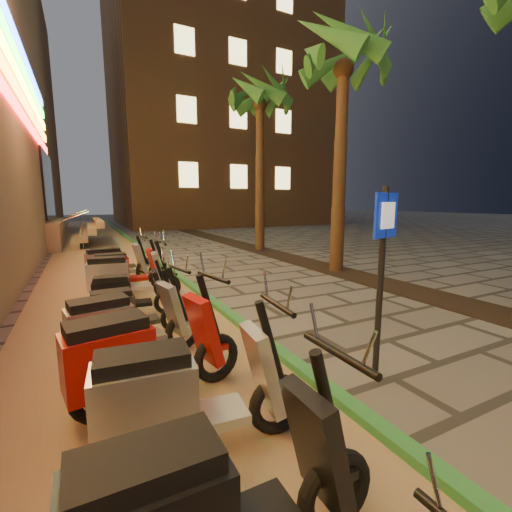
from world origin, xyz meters
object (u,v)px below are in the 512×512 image
pedestrian_sign (383,258)px  scooter_4 (205,509)px  scooter_11 (124,270)px  scooter_6 (139,356)px  scooter_9 (126,294)px  scooter_10 (123,277)px  scooter_7 (123,326)px  scooter_8 (128,311)px  scooter_5 (181,396)px  scooter_12 (113,264)px  scooter_13 (118,260)px

pedestrian_sign → scooter_4: (-2.52, -1.27, -0.90)m
scooter_4 → scooter_11: size_ratio=1.04×
scooter_6 → pedestrian_sign: bearing=-24.0°
scooter_6 → scooter_9: scooter_6 is taller
scooter_4 → scooter_10: (0.22, 5.82, 0.01)m
scooter_11 → scooter_10: bearing=-98.2°
scooter_7 → scooter_8: (0.16, 0.86, -0.08)m
scooter_5 → scooter_12: (0.02, 6.70, -0.02)m
pedestrian_sign → scooter_5: (-2.37, -0.23, -0.90)m
scooter_7 → scooter_11: size_ratio=1.01×
scooter_6 → scooter_7: scooter_6 is taller
scooter_10 → scooter_12: (-0.04, 1.92, -0.03)m
scooter_4 → scooter_9: 4.83m
scooter_5 → scooter_7: bearing=102.5°
scooter_7 → scooter_9: (0.24, 1.87, -0.08)m
scooter_8 → scooter_12: (0.10, 3.94, 0.07)m
scooter_5 → scooter_7: 1.92m
scooter_6 → scooter_11: size_ratio=1.09×
scooter_8 → scooter_11: (0.25, 2.94, 0.07)m
pedestrian_sign → scooter_8: pedestrian_sign is taller
scooter_6 → scooter_13: scooter_6 is taller
scooter_11 → scooter_4: bearing=-94.6°
scooter_5 → scooter_12: scooter_5 is taller
scooter_10 → scooter_11: scooter_10 is taller
scooter_7 → scooter_13: size_ratio=1.16×
scooter_8 → scooter_9: size_ratio=0.99×
scooter_4 → scooter_8: bearing=88.7°
scooter_6 → scooter_12: 5.84m
scooter_8 → scooter_13: (0.31, 4.85, 0.01)m
scooter_4 → scooter_13: scooter_4 is taller
scooter_5 → scooter_13: 7.62m
scooter_6 → scooter_12: (0.22, 5.83, -0.04)m
scooter_7 → scooter_10: (0.31, 2.87, 0.03)m
scooter_4 → scooter_10: 5.82m
scooter_4 → scooter_6: bearing=91.0°
scooter_9 → scooter_10: 1.00m
scooter_5 → scooter_4: bearing=-92.9°
scooter_4 → scooter_12: 7.74m
scooter_10 → scooter_11: size_ratio=1.07×
scooter_5 → scooter_13: bearing=93.6°
scooter_5 → scooter_10: scooter_10 is taller
pedestrian_sign → scooter_10: bearing=100.0°
scooter_4 → scooter_13: (0.38, 8.66, -0.09)m
scooter_8 → scooter_10: scooter_10 is taller
scooter_4 → scooter_6: size_ratio=0.95×
scooter_9 → scooter_12: (0.03, 2.92, 0.07)m
scooter_6 → scooter_7: bearing=82.4°
pedestrian_sign → scooter_6: bearing=149.2°
scooter_5 → scooter_10: bearing=94.5°
scooter_4 → scooter_11: (0.32, 6.75, -0.02)m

